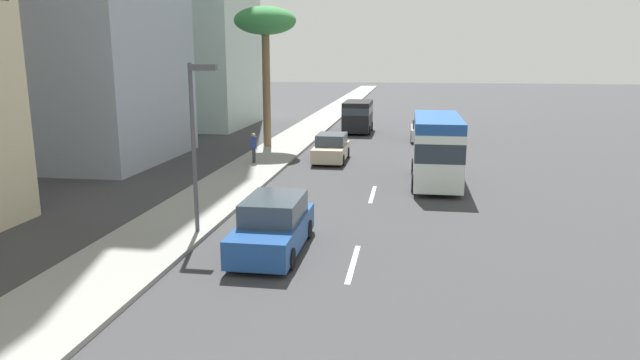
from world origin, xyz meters
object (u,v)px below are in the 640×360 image
car_second (331,148)px  street_lamp (196,127)px  car_fifth (423,130)px  van_third (358,115)px  minibus_lead (437,147)px  palm_tree (265,25)px  pedestrian_near_lamp (254,146)px  car_fourth (273,226)px

car_second → street_lamp: (-14.65, 2.48, 2.98)m
car_fifth → street_lamp: bearing=161.6°
van_third → street_lamp: street_lamp is taller
minibus_lead → van_third: 18.88m
van_third → palm_tree: 12.14m
car_fifth → pedestrian_near_lamp: (-11.12, 9.57, 0.30)m
car_second → van_third: bearing=178.4°
van_third → palm_tree: bearing=-30.6°
minibus_lead → car_second: minibus_lead is taller
minibus_lead → palm_tree: palm_tree is taller
van_third → car_fifth: bearing=53.3°
pedestrian_near_lamp → street_lamp: (-12.70, -1.63, 2.66)m
palm_tree → car_fifth: bearing=-64.2°
pedestrian_near_lamp → van_third: bearing=-118.4°
palm_tree → street_lamp: bearing=-172.8°
pedestrian_near_lamp → car_second: bearing=-166.3°
van_third → car_fifth: (-3.81, -5.11, -0.66)m
car_fourth → pedestrian_near_lamp: (13.85, 4.45, 0.27)m
car_fourth → street_lamp: 4.22m
van_third → minibus_lead: bearing=16.7°
minibus_lead → van_third: size_ratio=1.43×
van_third → pedestrian_near_lamp: (-14.93, 4.46, -0.36)m
pedestrian_near_lamp → car_fourth: bearing=96.1°
car_fourth → pedestrian_near_lamp: 14.55m
palm_tree → street_lamp: size_ratio=1.59×
car_fourth → minibus_lead: bearing=153.1°
minibus_lead → street_lamp: bearing=139.2°
palm_tree → pedestrian_near_lamp: bearing=-172.9°
car_second → car_fifth: (9.17, -5.47, 0.02)m
van_third → car_fourth: (-28.78, 0.01, -0.62)m
car_fifth → pedestrian_near_lamp: size_ratio=2.50×
car_fifth → palm_tree: (-5.00, 10.33, 7.17)m
car_second → car_fifth: 10.68m
car_fifth → palm_tree: size_ratio=0.47×
minibus_lead → palm_tree: size_ratio=0.74×
street_lamp → van_third: bearing=-5.9°
minibus_lead → car_fifth: bearing=1.2°
pedestrian_near_lamp → palm_tree: bearing=-94.6°
pedestrian_near_lamp → street_lamp: size_ratio=0.30×
car_fourth → street_lamp: (1.15, 2.82, 2.92)m
van_third → street_lamp: size_ratio=0.82×
car_second → car_fourth: (-15.80, -0.34, 0.05)m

